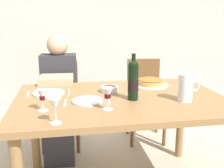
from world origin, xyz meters
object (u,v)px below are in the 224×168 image
dining_table (120,110)px  wine_glass_right_diner (42,96)px  salad_bowl (110,88)px  dinner_plate_left_setting (49,93)px  water_pitcher (186,89)px  baked_tart (150,82)px  dinner_plate_right_setting (87,101)px  chair_left (61,98)px  wine_bottle (133,80)px  wine_glass_centre (108,94)px  chair_right (145,94)px  wine_glass_left_diner (55,105)px  diner_left (59,93)px

dining_table → wine_glass_right_diner: bearing=-160.0°
salad_bowl → dinner_plate_left_setting: salad_bowl is taller
water_pitcher → baked_tart: water_pitcher is taller
wine_glass_right_diner → dinner_plate_right_setting: (0.29, 0.13, -0.09)m
dining_table → baked_tart: (0.32, 0.30, 0.12)m
wine_glass_right_diner → chair_left: 1.17m
baked_tart → chair_left: bearing=140.8°
wine_bottle → wine_glass_centre: (-0.21, -0.18, -0.04)m
chair_left → chair_right: size_ratio=1.00×
dining_table → wine_glass_left_diner: bearing=-137.2°
dining_table → chair_right: (0.46, 0.91, -0.17)m
chair_right → chair_left: bearing=5.0°
dining_table → chair_right: size_ratio=1.72×
salad_bowl → wine_glass_left_diner: 0.69m
wine_bottle → dinner_plate_right_setting: 0.35m
chair_left → diner_left: size_ratio=0.75×
water_pitcher → chair_right: size_ratio=0.22×
wine_glass_left_diner → wine_glass_right_diner: size_ratio=1.05×
dinner_plate_left_setting → diner_left: bearing=83.2°
dining_table → water_pitcher: water_pitcher is taller
wine_glass_right_diner → chair_right: wine_glass_right_diner is taller
chair_right → wine_bottle: bearing=73.9°
salad_bowl → chair_right: size_ratio=0.16×
chair_right → salad_bowl: bearing=61.3°
water_pitcher → salad_bowl: 0.57m
wine_glass_centre → wine_bottle: bearing=40.3°
diner_left → baked_tart: bearing=156.8°
chair_right → wine_glass_left_diner: bearing=61.0°
dinner_plate_left_setting → chair_right: 1.24m
salad_bowl → diner_left: (-0.40, 0.53, -0.17)m
wine_bottle → wine_glass_left_diner: (-0.52, -0.35, -0.04)m
diner_left → wine_glass_centre: bearing=112.8°
salad_bowl → wine_glass_centre: wine_glass_centre is taller
water_pitcher → wine_glass_left_diner: 0.91m
wine_glass_right_diner → dinner_plate_left_setting: wine_glass_right_diner is taller
baked_tart → chair_left: size_ratio=0.35×
baked_tart → wine_bottle: bearing=-123.8°
wine_bottle → dinner_plate_right_setting: size_ratio=1.52×
wine_glass_centre → dinner_plate_right_setting: wine_glass_centre is taller
water_pitcher → chair_right: 1.12m
wine_bottle → water_pitcher: 0.36m
dining_table → diner_left: 0.82m
wine_glass_centre → chair_left: (-0.31, 1.16, -0.36)m
wine_glass_centre → dinner_plate_right_setting: bearing=122.3°
dinner_plate_left_setting → chair_left: 0.78m
chair_left → dining_table: bearing=119.2°
wine_glass_right_diner → dinner_plate_left_setting: size_ratio=0.58×
dining_table → wine_glass_left_diner: wine_glass_left_diner is taller
wine_glass_right_diner → dining_table: bearing=20.0°
water_pitcher → baked_tart: bearing=103.7°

